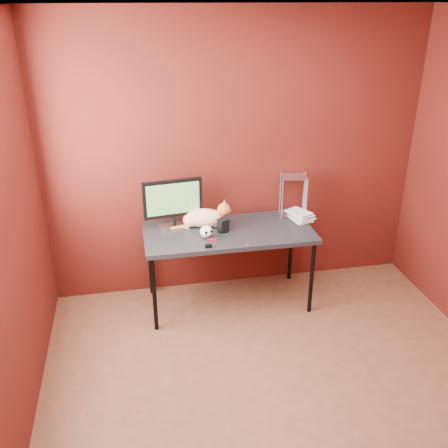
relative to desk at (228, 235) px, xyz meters
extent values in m
cube|color=brown|center=(0.15, -1.37, -0.70)|extent=(3.50, 3.50, 0.01)
cube|color=silver|center=(0.15, -1.37, 1.90)|extent=(3.50, 3.50, 0.02)
cube|color=#4D120E|center=(0.15, 0.38, 0.60)|extent=(3.50, 0.02, 2.60)
cube|color=black|center=(0.00, 0.00, 0.03)|extent=(1.50, 0.70, 0.04)
cylinder|color=black|center=(-0.70, -0.30, -0.34)|extent=(0.04, 0.04, 0.71)
cylinder|color=black|center=(0.70, -0.30, -0.34)|extent=(0.04, 0.04, 0.71)
cylinder|color=black|center=(-0.70, 0.30, -0.34)|extent=(0.04, 0.04, 0.71)
cylinder|color=black|center=(0.70, 0.30, -0.34)|extent=(0.04, 0.04, 0.71)
cube|color=silver|center=(-0.47, 0.15, 0.06)|extent=(0.26, 0.20, 0.02)
cylinder|color=black|center=(-0.47, 0.15, 0.12)|extent=(0.03, 0.03, 0.10)
cube|color=black|center=(-0.47, 0.15, 0.34)|extent=(0.53, 0.10, 0.34)
cube|color=#174512|center=(-0.47, 0.15, 0.34)|extent=(0.47, 0.06, 0.28)
ellipsoid|color=orange|center=(-0.20, 0.13, 0.13)|extent=(0.39, 0.26, 0.17)
ellipsoid|color=orange|center=(-0.30, 0.15, 0.12)|extent=(0.20, 0.19, 0.14)
sphere|color=white|center=(-0.10, 0.10, 0.11)|extent=(0.12, 0.12, 0.12)
sphere|color=orange|center=(-0.03, 0.09, 0.22)|extent=(0.12, 0.12, 0.12)
cone|color=orange|center=(-0.03, 0.06, 0.28)|extent=(0.04, 0.04, 0.05)
cone|color=orange|center=(-0.01, 0.12, 0.28)|extent=(0.04, 0.04, 0.05)
cylinder|color=red|center=(-0.04, 0.09, 0.17)|extent=(0.08, 0.08, 0.01)
cylinder|color=orange|center=(-0.41, 0.12, 0.07)|extent=(0.19, 0.07, 0.03)
ellipsoid|color=white|center=(-0.22, -0.11, 0.11)|extent=(0.11, 0.11, 0.11)
ellipsoid|color=black|center=(-0.24, -0.15, 0.12)|extent=(0.03, 0.02, 0.03)
ellipsoid|color=black|center=(-0.19, -0.15, 0.12)|extent=(0.03, 0.02, 0.03)
cube|color=black|center=(-0.22, -0.16, 0.09)|extent=(0.06, 0.02, 0.01)
cylinder|color=black|center=(-0.05, -0.01, 0.06)|extent=(0.10, 0.10, 0.01)
cube|color=black|center=(-0.05, -0.01, 0.12)|extent=(0.11, 0.10, 0.10)
imported|color=beige|center=(0.63, 0.09, 0.16)|extent=(0.20, 0.25, 0.22)
imported|color=beige|center=(0.63, 0.09, 0.39)|extent=(0.22, 0.26, 0.22)
imported|color=beige|center=(0.63, 0.09, 0.61)|extent=(0.24, 0.27, 0.22)
imported|color=beige|center=(0.63, 0.09, 0.83)|extent=(0.25, 0.28, 0.22)
cylinder|color=silver|center=(0.56, 0.14, 0.25)|extent=(0.01, 0.01, 0.39)
cylinder|color=silver|center=(0.78, 0.14, 0.25)|extent=(0.01, 0.01, 0.39)
cylinder|color=silver|center=(0.56, 0.33, 0.25)|extent=(0.01, 0.01, 0.39)
cylinder|color=silver|center=(0.78, 0.33, 0.25)|extent=(0.01, 0.01, 0.39)
cube|color=silver|center=(0.67, 0.24, 0.06)|extent=(0.26, 0.23, 0.01)
cube|color=silver|center=(0.67, 0.24, 0.43)|extent=(0.26, 0.23, 0.01)
cube|color=#A70C24|center=(-0.18, -0.17, 0.06)|extent=(0.08, 0.03, 0.02)
cube|color=black|center=(-0.23, -0.29, 0.06)|extent=(0.06, 0.04, 0.03)
cylinder|color=silver|center=(0.11, -0.29, 0.05)|extent=(0.05, 0.05, 0.00)
camera|label=1|loc=(-0.81, -3.92, 1.96)|focal=40.00mm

